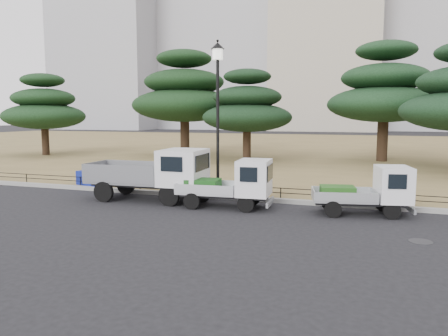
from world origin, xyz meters
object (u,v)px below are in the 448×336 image
at_px(truck_kei_rear, 369,191).
at_px(tarp_pile, 95,177).
at_px(street_lamp, 218,93).
at_px(truck_kei_front, 232,184).
at_px(truck_large, 154,172).

xyz_separation_m(truck_kei_rear, tarp_pile, (-11.75, 1.62, -0.30)).
relative_size(truck_kei_rear, street_lamp, 0.56).
bearing_deg(tarp_pile, truck_kei_rear, -7.88).
xyz_separation_m(truck_kei_rear, street_lamp, (-5.72, 1.29, 3.32)).
bearing_deg(street_lamp, tarp_pile, 176.85).
bearing_deg(street_lamp, truck_kei_front, -56.18).
xyz_separation_m(truck_large, truck_kei_front, (3.24, -0.31, -0.25)).
bearing_deg(tarp_pile, truck_kei_front, -15.83).
distance_m(truck_kei_front, tarp_pile, 7.45).
distance_m(truck_kei_front, truck_kei_rear, 4.60).
bearing_deg(truck_large, street_lamp, 30.93).
height_order(truck_kei_front, tarp_pile, truck_kei_front).
xyz_separation_m(truck_kei_front, tarp_pile, (-7.16, 2.03, -0.35)).
relative_size(truck_large, street_lamp, 0.79).
bearing_deg(truck_kei_front, street_lamp, 119.54).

